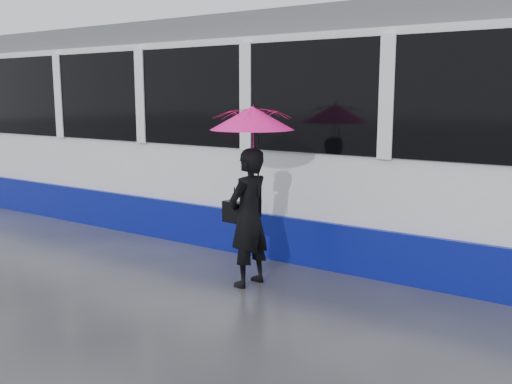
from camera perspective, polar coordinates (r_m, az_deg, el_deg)
The scene contains 6 objects.
ground at distance 6.64m, azimuth -0.79°, elevation -9.95°, with size 90.00×90.00×0.00m, color #2B2B30.
rails at distance 8.71m, azimuth 8.74°, elevation -5.18°, with size 34.00×1.51×0.02m.
tram at distance 7.90m, azimuth 19.49°, elevation 4.84°, with size 26.00×2.56×3.35m.
woman at distance 6.66m, azimuth -0.75°, elevation -2.59°, with size 0.59×0.39×1.63m, color black.
umbrella at distance 6.49m, azimuth -0.40°, elevation 5.77°, with size 1.06×1.06×1.10m.
handbag at distance 6.79m, azimuth -2.17°, elevation -2.01°, with size 0.30×0.16×0.43m.
Camera 1 is at (3.60, -5.11, 2.24)m, focal length 40.00 mm.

